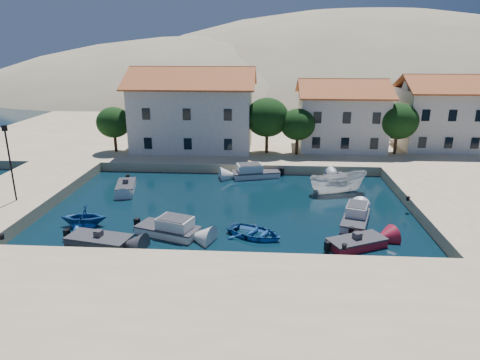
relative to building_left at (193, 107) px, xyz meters
name	(u,v)px	position (x,y,z in m)	size (l,w,h in m)	color
ground	(216,265)	(6.00, -28.00, -5.94)	(400.00, 400.00, 0.00)	black
quay_south	(202,316)	(6.00, -34.00, -5.44)	(52.00, 12.00, 1.00)	tan
quay_east	(479,208)	(26.50, -18.00, -5.44)	(11.00, 20.00, 1.00)	tan
quay_west	(14,197)	(-13.00, -18.00, -5.44)	(8.00, 20.00, 1.00)	tan
quay_north	(260,135)	(8.00, 10.00, -5.44)	(80.00, 36.00, 1.00)	tan
hills	(317,154)	(26.64, 95.62, -29.34)	(254.00, 176.00, 99.00)	gray
building_left	(193,107)	(0.00, 0.00, 0.00)	(14.70, 9.45, 9.70)	beige
building_mid	(341,113)	(18.00, 1.00, -0.71)	(10.50, 8.40, 8.30)	beige
building_right	(439,111)	(30.00, 2.00, -0.46)	(9.45, 8.40, 8.80)	beige
trees	(280,121)	(10.51, -2.54, -1.10)	(37.30, 5.30, 6.45)	#382314
lamppost	(9,156)	(-11.50, -20.00, -1.18)	(0.35, 0.25, 6.22)	black
bollards	(262,225)	(8.80, -24.13, -4.79)	(29.36, 9.56, 0.30)	black
motorboat_grey_sw	(99,241)	(-2.44, -25.58, -5.64)	(4.70, 2.81, 1.25)	#37363B
cabin_cruiser_south	(168,228)	(1.95, -23.65, -5.46)	(5.00, 3.38, 1.60)	silver
rowboat_south	(255,236)	(8.27, -23.54, -5.94)	(2.97, 4.16, 0.86)	#194A8C
motorboat_red_se	(357,243)	(15.29, -24.81, -5.64)	(4.36, 3.32, 1.25)	maroon
cabin_cruiser_east	(356,218)	(15.96, -20.87, -5.46)	(3.04, 4.76, 1.60)	silver
boat_east	(337,193)	(15.70, -13.59, -5.94)	(2.10, 5.59, 2.16)	silver
motorboat_white_ne	(340,180)	(16.35, -10.62, -5.64)	(2.39, 3.99, 1.25)	silver
rowboat_west	(85,226)	(-4.79, -22.49, -5.94)	(2.95, 3.41, 1.80)	#194A8C
motorboat_white_west	(126,186)	(-4.35, -13.86, -5.64)	(2.45, 4.02, 1.25)	silver
cabin_cruiser_north	(256,172)	(7.93, -9.00, -5.46)	(5.21, 3.23, 1.60)	silver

